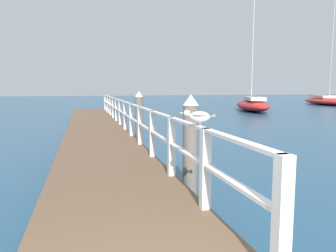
{
  "coord_description": "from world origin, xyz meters",
  "views": [
    {
      "loc": [
        -0.45,
        -1.3,
        1.98
      ],
      "look_at": [
        1.87,
        7.47,
        0.89
      ],
      "focal_mm": 34.04,
      "sensor_mm": 36.0,
      "label": 1
    }
  ],
  "objects_px": {
    "seagull_foreground": "(199,116)",
    "boat_1": "(252,105)",
    "dock_piling_near": "(190,145)",
    "boat_2": "(326,101)",
    "dock_piling_far": "(139,117)"
  },
  "relations": [
    {
      "from": "boat_2",
      "to": "dock_piling_far",
      "type": "bearing_deg",
      "value": 50.16
    },
    {
      "from": "boat_1",
      "to": "boat_2",
      "type": "xyz_separation_m",
      "value": [
        13.3,
        6.52,
        -0.06
      ]
    },
    {
      "from": "boat_1",
      "to": "dock_piling_far",
      "type": "bearing_deg",
      "value": -115.24
    },
    {
      "from": "dock_piling_near",
      "to": "seagull_foreground",
      "type": "height_order",
      "value": "dock_piling_near"
    },
    {
      "from": "boat_2",
      "to": "dock_piling_near",
      "type": "bearing_deg",
      "value": 57.13
    },
    {
      "from": "dock_piling_near",
      "to": "boat_2",
      "type": "relative_size",
      "value": 0.16
    },
    {
      "from": "dock_piling_far",
      "to": "dock_piling_near",
      "type": "bearing_deg",
      "value": -90.0
    },
    {
      "from": "dock_piling_near",
      "to": "boat_2",
      "type": "xyz_separation_m",
      "value": [
        25.41,
        25.64,
        -0.47
      ]
    },
    {
      "from": "dock_piling_near",
      "to": "seagull_foreground",
      "type": "distance_m",
      "value": 1.66
    },
    {
      "from": "seagull_foreground",
      "to": "boat_1",
      "type": "relative_size",
      "value": 0.05
    },
    {
      "from": "dock_piling_near",
      "to": "seagull_foreground",
      "type": "xyz_separation_m",
      "value": [
        -0.39,
        -1.47,
        0.66
      ]
    },
    {
      "from": "boat_1",
      "to": "boat_2",
      "type": "relative_size",
      "value": 0.8
    },
    {
      "from": "boat_2",
      "to": "seagull_foreground",
      "type": "bearing_deg",
      "value": 58.29
    },
    {
      "from": "dock_piling_far",
      "to": "boat_1",
      "type": "xyz_separation_m",
      "value": [
        12.11,
        13.54,
        -0.42
      ]
    },
    {
      "from": "dock_piling_near",
      "to": "dock_piling_far",
      "type": "height_order",
      "value": "same"
    }
  ]
}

